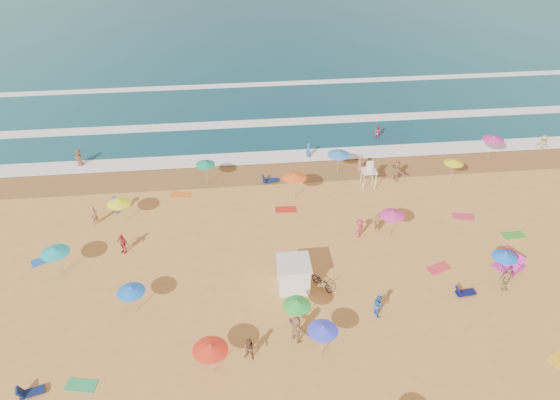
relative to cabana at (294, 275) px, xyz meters
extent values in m
plane|color=gold|center=(2.51, 2.06, -1.00)|extent=(220.00, 220.00, 0.00)
plane|color=olive|center=(2.51, 14.56, -0.99)|extent=(220.00, 220.00, 0.00)
cube|color=white|center=(2.51, 17.06, -0.90)|extent=(200.00, 2.20, 0.05)
cube|color=white|center=(2.51, 24.06, -0.90)|extent=(200.00, 1.60, 0.05)
cube|color=white|center=(2.51, 34.06, -0.90)|extent=(200.00, 1.20, 0.05)
cube|color=white|center=(0.00, 0.00, 0.00)|extent=(2.00, 2.00, 2.00)
cube|color=silver|center=(0.00, 0.00, 1.06)|extent=(2.20, 2.20, 0.12)
imported|color=black|center=(1.90, -0.30, -0.51)|extent=(1.61, 1.92, 0.99)
cone|color=red|center=(-5.41, -6.53, 1.16)|extent=(1.99, 1.99, 0.35)
cone|color=#15ABAC|center=(-15.86, 2.85, 1.08)|extent=(1.92, 1.92, 0.35)
cone|color=#129566|center=(-5.90, 13.18, 1.16)|extent=(1.64, 1.64, 0.35)
cone|color=#E6FE1A|center=(-12.39, 8.35, 1.02)|extent=(1.82, 1.82, 0.35)
cone|color=#CE2D86|center=(19.90, 14.56, 1.34)|extent=(1.96, 1.96, 0.35)
cone|color=#3183E0|center=(5.64, 13.83, 1.06)|extent=(1.96, 1.96, 0.35)
cone|color=yellow|center=(15.07, 11.37, 1.10)|extent=(1.64, 1.64, 0.35)
cone|color=blue|center=(14.01, -0.80, 1.22)|extent=(1.67, 1.67, 0.35)
cone|color=#3847FF|center=(0.94, -5.91, 1.29)|extent=(1.77, 1.77, 0.35)
cone|color=#DC308E|center=(7.90, 4.67, 1.09)|extent=(1.84, 1.84, 0.35)
cone|color=green|center=(-0.29, -3.83, 1.31)|extent=(1.71, 1.71, 0.35)
cone|color=blue|center=(-10.36, -1.28, 0.93)|extent=(1.77, 1.77, 0.35)
cone|color=orange|center=(1.33, 10.32, 1.21)|extent=(1.96, 1.96, 0.35)
cube|color=#0E1D49|center=(-15.24, -6.93, -0.83)|extent=(1.40, 0.89, 0.34)
cube|color=#0E1147|center=(11.26, -1.96, -0.83)|extent=(1.34, 0.67, 0.34)
cube|color=#0F1C4B|center=(-0.41, 12.98, -0.83)|extent=(1.34, 0.67, 0.34)
cube|color=blue|center=(-17.46, 4.43, -0.98)|extent=(1.90, 1.59, 0.03)
cube|color=#28A15F|center=(-12.72, -6.63, -0.98)|extent=(1.84, 1.19, 0.03)
cube|color=orange|center=(-8.09, 11.79, -0.98)|extent=(1.83, 1.15, 0.03)
cube|color=#D53241|center=(10.38, 0.74, -0.98)|extent=(1.90, 1.43, 0.03)
cube|color=red|center=(0.46, 8.79, -0.98)|extent=(1.76, 0.98, 0.03)
cube|color=green|center=(17.28, 3.75, -0.98)|extent=(1.75, 0.95, 0.03)
cube|color=#D6324E|center=(14.40, 6.43, -0.98)|extent=(1.85, 1.22, 0.03)
imported|color=brown|center=(-17.37, 17.41, -0.30)|extent=(1.07, 1.08, 1.89)
imported|color=blue|center=(5.02, -3.03, -0.21)|extent=(0.70, 0.85, 1.58)
imported|color=#CE3361|center=(10.82, 20.06, -0.48)|extent=(0.89, 0.94, 1.53)
imported|color=brown|center=(-3.25, -5.73, -0.21)|extent=(0.95, 0.88, 1.58)
imported|color=#9B7147|center=(-14.44, 8.42, -0.22)|extent=(0.68, 0.60, 1.56)
imported|color=#B26A52|center=(7.71, 14.01, -0.20)|extent=(0.64, 0.86, 1.59)
imported|color=#2446AB|center=(-13.05, 9.72, -0.23)|extent=(1.06, 0.70, 1.55)
imported|color=tan|center=(25.80, 16.07, -0.39)|extent=(1.27, 1.01, 1.73)
imported|color=#266DB5|center=(3.41, 16.73, -0.36)|extent=(0.59, 0.74, 1.77)
imported|color=tan|center=(-0.39, -4.62, -0.05)|extent=(1.45, 1.77, 1.89)
imported|color=tan|center=(13.98, -1.74, -0.09)|extent=(1.12, 0.58, 1.82)
imported|color=brown|center=(7.14, 5.49, -0.21)|extent=(0.68, 0.67, 1.58)
imported|color=tan|center=(10.52, 12.24, -0.09)|extent=(1.07, 1.77, 1.82)
imported|color=#BF2F4B|center=(5.52, 4.79, -0.22)|extent=(1.13, 1.10, 1.55)
imported|color=#BA2E3B|center=(-11.84, 4.77, -0.20)|extent=(1.02, 0.75, 1.60)
camera|label=1|loc=(-3.61, -26.60, 24.89)|focal=35.00mm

